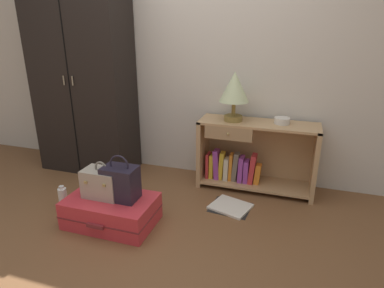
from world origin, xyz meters
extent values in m
plane|color=brown|center=(0.00, 0.00, 0.00)|extent=(9.00, 9.00, 0.00)
cube|color=beige|center=(0.00, 1.50, 1.30)|extent=(6.40, 0.10, 2.60)
cube|color=black|center=(-1.08, 1.20, 1.00)|extent=(1.00, 0.45, 2.00)
cube|color=black|center=(-1.08, 0.98, 1.00)|extent=(0.01, 0.01, 1.90)
cylinder|color=gray|center=(-1.13, 0.97, 1.00)|extent=(0.01, 0.01, 0.09)
cylinder|color=gray|center=(-1.03, 0.97, 1.00)|extent=(0.01, 0.01, 0.09)
cube|color=tan|center=(0.21, 1.25, 0.33)|extent=(0.04, 0.35, 0.67)
cube|color=tan|center=(1.26, 1.25, 0.33)|extent=(0.04, 0.35, 0.67)
cube|color=tan|center=(0.73, 1.25, 0.66)|extent=(1.09, 0.35, 0.02)
cube|color=tan|center=(0.73, 1.25, 0.06)|extent=(1.01, 0.35, 0.02)
cube|color=tan|center=(0.73, 1.41, 0.33)|extent=(1.01, 0.01, 0.65)
cube|color=#A68259|center=(0.49, 1.08, 0.58)|extent=(0.44, 0.02, 0.12)
sphere|color=#9E844C|center=(0.49, 1.07, 0.58)|extent=(0.02, 0.02, 0.02)
cube|color=red|center=(0.27, 1.22, 0.19)|extent=(0.03, 0.13, 0.25)
cube|color=gold|center=(0.31, 1.22, 0.19)|extent=(0.04, 0.10, 0.24)
cube|color=purple|center=(0.36, 1.22, 0.21)|extent=(0.07, 0.11, 0.30)
cube|color=gold|center=(0.41, 1.22, 0.20)|extent=(0.06, 0.09, 0.28)
cube|color=beige|center=(0.46, 1.22, 0.18)|extent=(0.05, 0.11, 0.23)
cube|color=orange|center=(0.50, 1.22, 0.20)|extent=(0.04, 0.09, 0.27)
cube|color=#726659|center=(0.54, 1.22, 0.21)|extent=(0.07, 0.08, 0.29)
cube|color=purple|center=(0.60, 1.22, 0.19)|extent=(0.05, 0.12, 0.26)
cube|color=purple|center=(0.65, 1.22, 0.18)|extent=(0.05, 0.11, 0.22)
cube|color=red|center=(0.71, 1.22, 0.21)|extent=(0.07, 0.12, 0.29)
cube|color=orange|center=(0.76, 1.22, 0.16)|extent=(0.06, 0.09, 0.20)
cylinder|color=olive|center=(0.50, 1.23, 0.69)|extent=(0.17, 0.17, 0.05)
cylinder|color=olive|center=(0.50, 1.23, 0.78)|extent=(0.04, 0.04, 0.13)
cone|color=beige|center=(0.50, 1.23, 0.98)|extent=(0.27, 0.27, 0.27)
cylinder|color=silver|center=(0.94, 1.27, 0.69)|extent=(0.14, 0.14, 0.06)
cube|color=#D1333D|center=(-0.27, 0.28, 0.11)|extent=(0.69, 0.43, 0.23)
cube|color=maroon|center=(-0.27, 0.28, 0.11)|extent=(0.70, 0.44, 0.01)
cube|color=maroon|center=(-0.27, 0.05, 0.11)|extent=(0.14, 0.02, 0.03)
cube|color=#A89E8E|center=(-0.34, 0.29, 0.34)|extent=(0.29, 0.18, 0.23)
torus|color=slate|center=(-0.34, 0.29, 0.47)|extent=(0.11, 0.02, 0.11)
cube|color=tan|center=(-0.42, 0.19, 0.38)|extent=(0.02, 0.01, 0.02)
cube|color=tan|center=(-0.26, 0.19, 0.38)|extent=(0.02, 0.01, 0.02)
cube|color=#231E2D|center=(-0.18, 0.30, 0.36)|extent=(0.26, 0.18, 0.27)
torus|color=#231E2D|center=(-0.18, 0.30, 0.51)|extent=(0.16, 0.01, 0.16)
cylinder|color=white|center=(-0.79, 0.34, 0.09)|extent=(0.07, 0.07, 0.19)
cylinder|color=silver|center=(-0.79, 0.34, 0.20)|extent=(0.04, 0.04, 0.02)
cube|color=white|center=(0.59, 0.80, 0.01)|extent=(0.39, 0.36, 0.02)
cube|color=black|center=(0.59, 0.80, 0.00)|extent=(0.36, 0.32, 0.01)
camera|label=1|loc=(1.05, -1.71, 1.51)|focal=30.89mm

